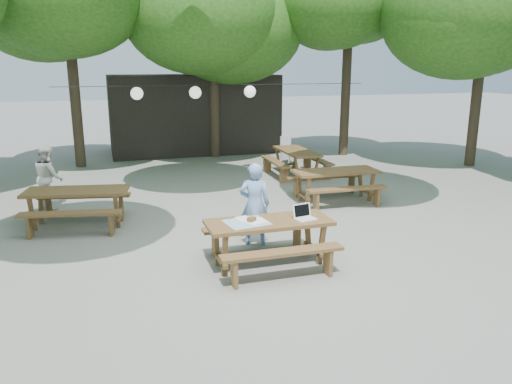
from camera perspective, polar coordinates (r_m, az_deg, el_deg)
The scene contains 12 objects.
ground at distance 9.12m, azimuth 1.60°, elevation -5.94°, with size 80.00×80.00×0.00m, color slate.
pavilion at distance 18.96m, azimuth -7.25°, elevation 8.93°, with size 6.00×3.00×2.80m, color black.
main_picnic_table at distance 8.08m, azimuth 1.47°, elevation -5.73°, with size 2.00×1.58×0.75m.
picnic_table_nw at distance 10.62m, azimuth -19.68°, elevation -1.65°, with size 2.15×1.90×0.75m.
picnic_table_ne at distance 11.98m, azimuth 9.04°, elevation 0.79°, with size 2.02×1.63×0.75m.
picnic_table_far_e at distance 14.61m, azimuth 4.63°, elevation 3.37°, with size 1.60×2.01×0.75m.
woman at distance 8.88m, azimuth -0.16°, elevation -1.42°, with size 0.55×0.36×1.50m, color #799FDD.
second_person at distance 12.07m, azimuth -22.62°, elevation 1.59°, with size 0.70×0.55×1.45m, color silver.
plastic_chair at distance 16.43m, azimuth 3.80°, elevation 4.16°, with size 0.57×0.57×0.90m.
laptop at distance 8.08m, azimuth 5.49°, elevation -2.64°, with size 0.38×0.32×0.24m.
tabletop_clutter at distance 7.87m, azimuth -0.92°, elevation -3.41°, with size 0.73×0.66×0.08m.
paper_lanterns at distance 14.35m, azimuth -6.91°, elevation 11.24°, with size 9.00×0.34×0.38m.
Camera 1 is at (-2.76, -8.10, 3.17)m, focal length 35.00 mm.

